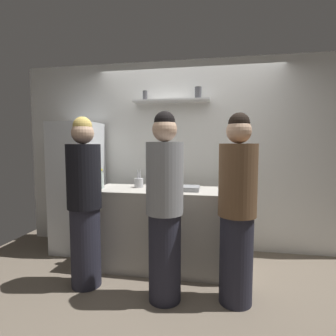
{
  "coord_description": "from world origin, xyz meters",
  "views": [
    {
      "loc": [
        0.4,
        -2.5,
        1.45
      ],
      "look_at": [
        -0.16,
        0.54,
        1.18
      ],
      "focal_mm": 28.59,
      "sensor_mm": 36.0,
      "label": 1
    }
  ],
  "objects_px": {
    "wine_bottle_green_glass": "(161,180)",
    "baking_pan": "(184,188)",
    "wine_bottle_pale_glass": "(230,179)",
    "person_blonde": "(85,203)",
    "water_bottle_plastic": "(101,180)",
    "person_grey_hoodie": "(165,208)",
    "refrigerator": "(78,187)",
    "person_brown_jacket": "(237,210)",
    "utensil_holder": "(139,183)"
  },
  "relations": [
    {
      "from": "wine_bottle_pale_glass",
      "to": "baking_pan",
      "type": "bearing_deg",
      "value": -151.7
    },
    {
      "from": "utensil_holder",
      "to": "water_bottle_plastic",
      "type": "xyz_separation_m",
      "value": [
        -0.43,
        -0.15,
        0.04
      ]
    },
    {
      "from": "baking_pan",
      "to": "wine_bottle_green_glass",
      "type": "bearing_deg",
      "value": -169.93
    },
    {
      "from": "baking_pan",
      "to": "person_brown_jacket",
      "type": "distance_m",
      "value": 0.79
    },
    {
      "from": "person_brown_jacket",
      "to": "utensil_holder",
      "type": "bearing_deg",
      "value": -75.04
    },
    {
      "from": "baking_pan",
      "to": "wine_bottle_pale_glass",
      "type": "bearing_deg",
      "value": 28.3
    },
    {
      "from": "wine_bottle_pale_glass",
      "to": "person_grey_hoodie",
      "type": "bearing_deg",
      "value": -124.17
    },
    {
      "from": "refrigerator",
      "to": "water_bottle_plastic",
      "type": "bearing_deg",
      "value": -36.71
    },
    {
      "from": "baking_pan",
      "to": "utensil_holder",
      "type": "xyz_separation_m",
      "value": [
        -0.57,
        0.12,
        0.03
      ]
    },
    {
      "from": "utensil_holder",
      "to": "person_brown_jacket",
      "type": "height_order",
      "value": "person_brown_jacket"
    },
    {
      "from": "baking_pan",
      "to": "wine_bottle_pale_glass",
      "type": "xyz_separation_m",
      "value": [
        0.52,
        0.28,
        0.09
      ]
    },
    {
      "from": "water_bottle_plastic",
      "to": "person_grey_hoodie",
      "type": "xyz_separation_m",
      "value": [
        0.9,
        -0.61,
        -0.16
      ]
    },
    {
      "from": "person_blonde",
      "to": "water_bottle_plastic",
      "type": "bearing_deg",
      "value": 73.76
    },
    {
      "from": "baking_pan",
      "to": "person_blonde",
      "type": "height_order",
      "value": "person_blonde"
    },
    {
      "from": "water_bottle_plastic",
      "to": "person_grey_hoodie",
      "type": "bearing_deg",
      "value": -34.16
    },
    {
      "from": "utensil_holder",
      "to": "person_grey_hoodie",
      "type": "height_order",
      "value": "person_grey_hoodie"
    },
    {
      "from": "wine_bottle_green_glass",
      "to": "person_grey_hoodie",
      "type": "distance_m",
      "value": 0.64
    },
    {
      "from": "water_bottle_plastic",
      "to": "refrigerator",
      "type": "bearing_deg",
      "value": 143.29
    },
    {
      "from": "water_bottle_plastic",
      "to": "person_brown_jacket",
      "type": "relative_size",
      "value": 0.13
    },
    {
      "from": "wine_bottle_green_glass",
      "to": "baking_pan",
      "type": "bearing_deg",
      "value": 10.07
    },
    {
      "from": "utensil_holder",
      "to": "person_brown_jacket",
      "type": "xyz_separation_m",
      "value": [
        1.12,
        -0.68,
        -0.13
      ]
    },
    {
      "from": "baking_pan",
      "to": "person_grey_hoodie",
      "type": "bearing_deg",
      "value": -99.13
    },
    {
      "from": "person_blonde",
      "to": "person_grey_hoodie",
      "type": "bearing_deg",
      "value": -29.44
    },
    {
      "from": "refrigerator",
      "to": "utensil_holder",
      "type": "bearing_deg",
      "value": -13.84
    },
    {
      "from": "utensil_holder",
      "to": "wine_bottle_pale_glass",
      "type": "xyz_separation_m",
      "value": [
        1.1,
        0.16,
        0.05
      ]
    },
    {
      "from": "wine_bottle_pale_glass",
      "to": "person_brown_jacket",
      "type": "distance_m",
      "value": 0.86
    },
    {
      "from": "wine_bottle_pale_glass",
      "to": "water_bottle_plastic",
      "type": "distance_m",
      "value": 1.56
    },
    {
      "from": "baking_pan",
      "to": "person_brown_jacket",
      "type": "xyz_separation_m",
      "value": [
        0.55,
        -0.56,
        -0.1
      ]
    },
    {
      "from": "utensil_holder",
      "to": "wine_bottle_green_glass",
      "type": "height_order",
      "value": "wine_bottle_green_glass"
    },
    {
      "from": "baking_pan",
      "to": "wine_bottle_green_glass",
      "type": "relative_size",
      "value": 1.12
    },
    {
      "from": "wine_bottle_pale_glass",
      "to": "wine_bottle_green_glass",
      "type": "relative_size",
      "value": 0.96
    },
    {
      "from": "refrigerator",
      "to": "person_blonde",
      "type": "distance_m",
      "value": 1.05
    },
    {
      "from": "person_grey_hoodie",
      "to": "person_blonde",
      "type": "relative_size",
      "value": 1.01
    },
    {
      "from": "utensil_holder",
      "to": "person_grey_hoodie",
      "type": "bearing_deg",
      "value": -58.22
    },
    {
      "from": "water_bottle_plastic",
      "to": "person_grey_hoodie",
      "type": "height_order",
      "value": "person_grey_hoodie"
    },
    {
      "from": "refrigerator",
      "to": "wine_bottle_green_glass",
      "type": "relative_size",
      "value": 5.75
    },
    {
      "from": "wine_bottle_green_glass",
      "to": "utensil_holder",
      "type": "bearing_deg",
      "value": 152.28
    },
    {
      "from": "person_grey_hoodie",
      "to": "person_blonde",
      "type": "distance_m",
      "value": 0.86
    },
    {
      "from": "refrigerator",
      "to": "person_blonde",
      "type": "xyz_separation_m",
      "value": [
        0.56,
        -0.88,
        -0.01
      ]
    },
    {
      "from": "refrigerator",
      "to": "wine_bottle_green_glass",
      "type": "bearing_deg",
      "value": -17.57
    },
    {
      "from": "person_blonde",
      "to": "wine_bottle_green_glass",
      "type": "bearing_deg",
      "value": 12.9
    },
    {
      "from": "baking_pan",
      "to": "person_blonde",
      "type": "bearing_deg",
      "value": -150.95
    },
    {
      "from": "refrigerator",
      "to": "utensil_holder",
      "type": "distance_m",
      "value": 0.98
    },
    {
      "from": "refrigerator",
      "to": "utensil_holder",
      "type": "xyz_separation_m",
      "value": [
        0.94,
        -0.23,
        0.12
      ]
    },
    {
      "from": "person_grey_hoodie",
      "to": "utensil_holder",
      "type": "bearing_deg",
      "value": 30.38
    },
    {
      "from": "wine_bottle_green_glass",
      "to": "person_blonde",
      "type": "relative_size",
      "value": 0.18
    },
    {
      "from": "utensil_holder",
      "to": "person_brown_jacket",
      "type": "distance_m",
      "value": 1.32
    },
    {
      "from": "refrigerator",
      "to": "wine_bottle_pale_glass",
      "type": "relative_size",
      "value": 5.99
    },
    {
      "from": "person_grey_hoodie",
      "to": "refrigerator",
      "type": "bearing_deg",
      "value": 53.49
    },
    {
      "from": "baking_pan",
      "to": "person_grey_hoodie",
      "type": "distance_m",
      "value": 0.65
    }
  ]
}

